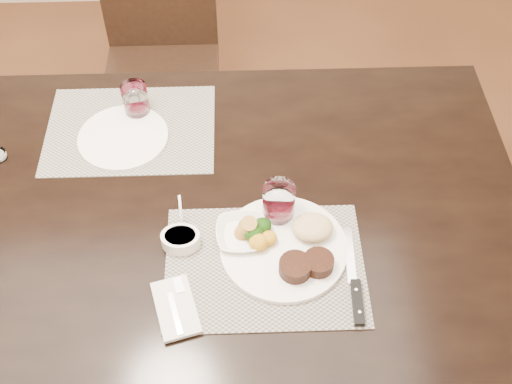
{
  "coord_description": "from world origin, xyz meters",
  "views": [
    {
      "loc": [
        0.29,
        -1.01,
        2.01
      ],
      "look_at": [
        0.32,
        -0.03,
        0.82
      ],
      "focal_mm": 45.0,
      "sensor_mm": 36.0,
      "label": 1
    }
  ],
  "objects_px": {
    "chair_far": "(161,48)",
    "steak_knife": "(356,290)",
    "wine_glass_near": "(279,204)",
    "dinner_plate": "(290,246)",
    "far_plate": "(123,137)",
    "cracker_bowl": "(242,234)"
  },
  "relations": [
    {
      "from": "dinner_plate",
      "to": "cracker_bowl",
      "type": "height_order",
      "value": "cracker_bowl"
    },
    {
      "from": "chair_far",
      "to": "cracker_bowl",
      "type": "distance_m",
      "value": 1.12
    },
    {
      "from": "chair_far",
      "to": "dinner_plate",
      "type": "bearing_deg",
      "value": -69.99
    },
    {
      "from": "cracker_bowl",
      "to": "dinner_plate",
      "type": "bearing_deg",
      "value": -19.43
    },
    {
      "from": "chair_far",
      "to": "steak_knife",
      "type": "height_order",
      "value": "chair_far"
    },
    {
      "from": "cracker_bowl",
      "to": "steak_knife",
      "type": "bearing_deg",
      "value": -31.99
    },
    {
      "from": "chair_far",
      "to": "steak_knife",
      "type": "distance_m",
      "value": 1.35
    },
    {
      "from": "steak_knife",
      "to": "far_plate",
      "type": "bearing_deg",
      "value": 141.34
    },
    {
      "from": "dinner_plate",
      "to": "steak_knife",
      "type": "relative_size",
      "value": 1.13
    },
    {
      "from": "dinner_plate",
      "to": "far_plate",
      "type": "xyz_separation_m",
      "value": [
        -0.43,
        0.38,
        -0.01
      ]
    },
    {
      "from": "dinner_plate",
      "to": "wine_glass_near",
      "type": "bearing_deg",
      "value": 99.42
    },
    {
      "from": "chair_far",
      "to": "wine_glass_near",
      "type": "height_order",
      "value": "chair_far"
    },
    {
      "from": "steak_knife",
      "to": "wine_glass_near",
      "type": "distance_m",
      "value": 0.27
    },
    {
      "from": "far_plate",
      "to": "dinner_plate",
      "type": "bearing_deg",
      "value": -41.6
    },
    {
      "from": "chair_far",
      "to": "far_plate",
      "type": "xyz_separation_m",
      "value": [
        -0.03,
        -0.71,
        0.26
      ]
    },
    {
      "from": "far_plate",
      "to": "cracker_bowl",
      "type": "bearing_deg",
      "value": -47.09
    },
    {
      "from": "cracker_bowl",
      "to": "far_plate",
      "type": "relative_size",
      "value": 0.53
    },
    {
      "from": "wine_glass_near",
      "to": "steak_knife",
      "type": "bearing_deg",
      "value": -53.4
    },
    {
      "from": "dinner_plate",
      "to": "far_plate",
      "type": "bearing_deg",
      "value": 135.56
    },
    {
      "from": "steak_knife",
      "to": "chair_far",
      "type": "bearing_deg",
      "value": 116.52
    },
    {
      "from": "steak_knife",
      "to": "cracker_bowl",
      "type": "height_order",
      "value": "cracker_bowl"
    },
    {
      "from": "steak_knife",
      "to": "cracker_bowl",
      "type": "xyz_separation_m",
      "value": [
        -0.25,
        0.16,
        0.01
      ]
    }
  ]
}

